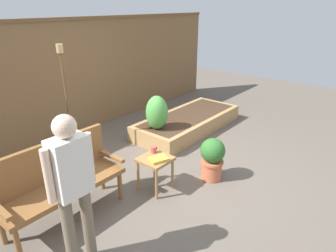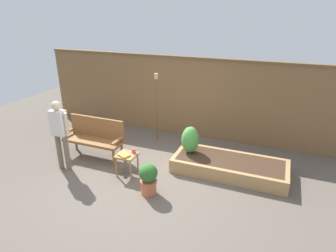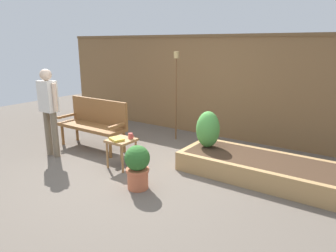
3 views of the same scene
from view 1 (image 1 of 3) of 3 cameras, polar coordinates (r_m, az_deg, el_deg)
name	(u,v)px [view 1 (image 1 of 3)]	position (r m, az deg, el deg)	size (l,w,h in m)	color
ground_plane	(176,179)	(4.39, 1.63, -10.19)	(14.00, 14.00, 0.00)	#60564C
fence_back	(66,79)	(5.81, -19.10, 8.56)	(8.40, 0.14, 2.16)	brown
garden_bench	(58,176)	(3.65, -20.39, -9.10)	(1.44, 0.48, 0.94)	brown
side_table	(155,163)	(3.98, -2.48, -7.21)	(0.40, 0.40, 0.48)	#9E7042
cup_on_table	(154,150)	(4.06, -2.77, -4.56)	(0.11, 0.08, 0.09)	#CC4C47
book_on_table	(159,159)	(3.87, -1.80, -6.40)	(0.23, 0.17, 0.04)	gold
potted_boxwood	(212,158)	(4.28, 8.53, -6.03)	(0.35, 0.35, 0.63)	#C66642
raised_planter_bed	(188,122)	(6.00, 3.88, 0.72)	(2.40, 1.00, 0.30)	#AD8451
shrub_near_bench	(157,113)	(5.20, -2.16, 2.60)	(0.39, 0.39, 0.61)	brown
tiki_torch	(64,82)	(4.93, -19.36, 7.91)	(0.10, 0.10, 1.82)	brown
person_by_bench	(72,182)	(2.74, -17.96, -10.30)	(0.47, 0.20, 1.56)	#70604C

